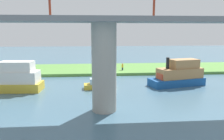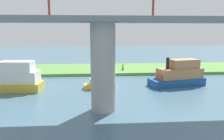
{
  "view_description": "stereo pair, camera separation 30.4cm",
  "coord_description": "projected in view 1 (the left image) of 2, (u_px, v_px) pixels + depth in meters",
  "views": [
    {
      "loc": [
        2.97,
        37.81,
        7.93
      ],
      "look_at": [
        0.31,
        5.0,
        2.0
      ],
      "focal_mm": 34.46,
      "sensor_mm": 36.0,
      "label": 1
    },
    {
      "loc": [
        2.67,
        37.83,
        7.93
      ],
      "look_at": [
        0.31,
        5.0,
        2.0
      ],
      "focal_mm": 34.46,
      "sensor_mm": 36.0,
      "label": 2
    }
  ],
  "objects": [
    {
      "name": "person_on_bank",
      "position": [
        122.0,
        67.0,
        41.6
      ],
      "size": [
        0.42,
        0.42,
        1.39
      ],
      "color": "#2D334C",
      "rests_on": "grassy_bank"
    },
    {
      "name": "grassy_bank",
      "position": [
        109.0,
        69.0,
        44.57
      ],
      "size": [
        80.0,
        12.0,
        0.5
      ],
      "primitive_type": "cube",
      "color": "#5B9342",
      "rests_on": "ground"
    },
    {
      "name": "ground_plane",
      "position": [
        111.0,
        76.0,
        38.73
      ],
      "size": [
        160.0,
        160.0,
        0.0
      ],
      "primitive_type": "plane",
      "color": "#476B7F"
    },
    {
      "name": "motorboat_red",
      "position": [
        99.0,
        85.0,
        30.23
      ],
      "size": [
        4.47,
        1.93,
        1.45
      ],
      "color": "gold",
      "rests_on": "ground"
    },
    {
      "name": "riverboat_paddlewheel",
      "position": [
        11.0,
        79.0,
        28.83
      ],
      "size": [
        8.79,
        3.45,
        4.41
      ],
      "color": "gold",
      "rests_on": "ground"
    },
    {
      "name": "motorboat_white",
      "position": [
        179.0,
        75.0,
        31.89
      ],
      "size": [
        8.72,
        4.63,
        4.24
      ],
      "color": "#195199",
      "rests_on": "ground"
    },
    {
      "name": "bridge_span",
      "position": [
        104.0,
        17.0,
        20.3
      ],
      "size": [
        75.13,
        4.3,
        3.25
      ],
      "color": "slate",
      "rests_on": "bridge_pylon"
    },
    {
      "name": "bridge_pylon",
      "position": [
        104.0,
        68.0,
        21.15
      ],
      "size": [
        2.43,
        2.43,
        8.78
      ],
      "primitive_type": "cylinder",
      "color": "#9E998E",
      "rests_on": "ground"
    },
    {
      "name": "mooring_post",
      "position": [
        110.0,
        69.0,
        40.0
      ],
      "size": [
        0.2,
        0.2,
        0.92
      ],
      "primitive_type": "cylinder",
      "color": "brown",
      "rests_on": "grassy_bank"
    },
    {
      "name": "marker_buoy",
      "position": [
        102.0,
        92.0,
        27.49
      ],
      "size": [
        0.5,
        0.5,
        0.5
      ],
      "primitive_type": "sphere",
      "color": "orange",
      "rests_on": "ground"
    }
  ]
}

